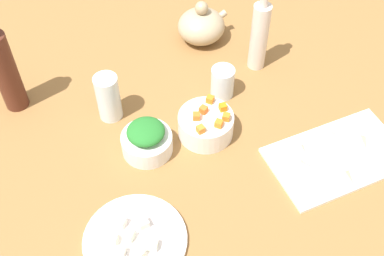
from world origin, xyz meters
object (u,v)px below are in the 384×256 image
bowl_carrots (206,125)px  teapot (201,26)px  bottle_0 (259,35)px  bottle_1 (5,71)px  drinking_glass_1 (108,97)px  plate_tofu (135,240)px  drinking_glass_0 (223,82)px  cutting_board (337,157)px  bowl_greens (147,143)px

bowl_carrots → teapot: 38.44cm
bottle_0 → bottle_1: bearing=165.7°
drinking_glass_1 → teapot: bearing=24.5°
plate_tofu → teapot: teapot is taller
plate_tofu → bowl_carrots: (28.97, 20.37, 2.62)cm
teapot → drinking_glass_0: size_ratio=1.78×
cutting_board → plate_tofu: 54.60cm
plate_tofu → drinking_glass_0: size_ratio=2.57×
bowl_greens → drinking_glass_0: drinking_glass_0 is taller
teapot → bottle_0: bearing=-64.0°
bottle_1 → bowl_carrots: bearing=-39.1°
plate_tofu → teapot: 71.72cm
drinking_glass_1 → cutting_board: bearing=-41.7°
plate_tofu → bowl_carrots: 35.51cm
cutting_board → teapot: (-8.38, 57.13, 4.80)cm
bowl_carrots → teapot: teapot is taller
plate_tofu → bottle_1: size_ratio=0.81×
plate_tofu → bowl_carrots: bowl_carrots is taller
bottle_0 → plate_tofu: bearing=-146.3°
drinking_glass_0 → drinking_glass_1: 31.55cm
bowl_greens → teapot: bearing=44.4°
cutting_board → drinking_glass_1: 60.95cm
bowl_carrots → bottle_0: size_ratio=0.54×
bowl_greens → bowl_carrots: bowl_carrots is taller
bowl_greens → bowl_carrots: (15.83, -2.01, 0.58)cm
bottle_1 → bowl_greens: bearing=-51.1°
plate_tofu → bottle_0: 66.92cm
bowl_carrots → teapot: size_ratio=0.89×
bottle_0 → drinking_glass_0: bottle_0 is taller
bottle_1 → drinking_glass_1: size_ratio=2.11×
cutting_board → bowl_carrots: size_ratio=2.37×
drinking_glass_0 → drinking_glass_1: bearing=167.2°
bottle_1 → bottle_0: bearing=-14.3°
teapot → bowl_greens: bearing=-135.6°
bowl_greens → bottle_1: (-25.36, 31.40, 9.96)cm
plate_tofu → teapot: (46.17, 54.68, 4.70)cm
bowl_carrots → plate_tofu: bearing=-144.9°
bottle_0 → cutting_board: bearing=-90.6°
teapot → bottle_1: bottle_1 is taller
cutting_board → bowl_carrots: bowl_carrots is taller
plate_tofu → drinking_glass_1: 39.53cm
bowl_carrots → drinking_glass_0: bearing=43.7°
plate_tofu → teapot: bearing=49.8°
bowl_carrots → bottle_1: bottle_1 is taller
teapot → bottle_0: 20.87cm
cutting_board → drinking_glass_0: bearing=113.6°
bowl_greens → drinking_glass_0: size_ratio=1.43×
cutting_board → bowl_greens: bearing=149.1°
cutting_board → plate_tofu: size_ratio=1.47×
bottle_0 → bottle_1: 69.31cm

